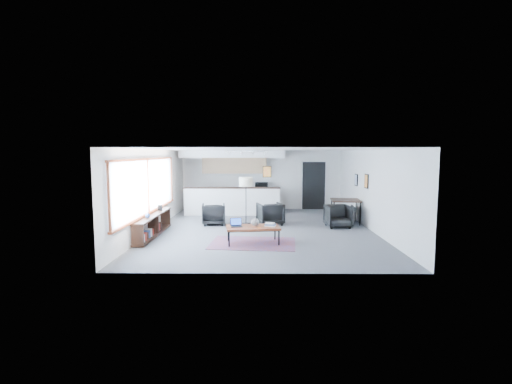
{
  "coord_description": "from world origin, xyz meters",
  "views": [
    {
      "loc": [
        -0.1,
        -11.95,
        2.48
      ],
      "look_at": [
        -0.22,
        0.4,
        1.18
      ],
      "focal_mm": 26.0,
      "sensor_mm": 36.0,
      "label": 1
    }
  ],
  "objects_px": {
    "book_stack": "(270,225)",
    "laptop": "(236,224)",
    "coffee_table": "(253,228)",
    "dining_table": "(346,202)",
    "armchair_right": "(270,213)",
    "ceramic_pot": "(255,222)",
    "microwave": "(262,185)",
    "dining_chair_near": "(338,217)",
    "floor_lamp": "(246,183)",
    "dining_chair_far": "(344,214)",
    "armchair_left": "(214,213)"
  },
  "relations": [
    {
      "from": "book_stack",
      "to": "coffee_table",
      "type": "bearing_deg",
      "value": -174.06
    },
    {
      "from": "ceramic_pot",
      "to": "dining_table",
      "type": "xyz_separation_m",
      "value": [
        3.18,
        3.02,
        0.18
      ]
    },
    {
      "from": "dining_chair_near",
      "to": "microwave",
      "type": "bearing_deg",
      "value": 118.46
    },
    {
      "from": "ceramic_pot",
      "to": "floor_lamp",
      "type": "bearing_deg",
      "value": 97.2
    },
    {
      "from": "coffee_table",
      "to": "armchair_right",
      "type": "height_order",
      "value": "armchair_right"
    },
    {
      "from": "ceramic_pot",
      "to": "microwave",
      "type": "height_order",
      "value": "microwave"
    },
    {
      "from": "coffee_table",
      "to": "laptop",
      "type": "height_order",
      "value": "laptop"
    },
    {
      "from": "dining_chair_near",
      "to": "dining_chair_far",
      "type": "relative_size",
      "value": 1.2
    },
    {
      "from": "armchair_right",
      "to": "dining_table",
      "type": "xyz_separation_m",
      "value": [
        2.68,
        0.31,
        0.35
      ]
    },
    {
      "from": "coffee_table",
      "to": "dining_table",
      "type": "height_order",
      "value": "dining_table"
    },
    {
      "from": "ceramic_pot",
      "to": "dining_chair_near",
      "type": "bearing_deg",
      "value": 39.2
    },
    {
      "from": "coffee_table",
      "to": "dining_chair_far",
      "type": "xyz_separation_m",
      "value": [
        3.22,
        3.17,
        -0.14
      ]
    },
    {
      "from": "floor_lamp",
      "to": "microwave",
      "type": "bearing_deg",
      "value": 80.08
    },
    {
      "from": "coffee_table",
      "to": "ceramic_pot",
      "type": "height_order",
      "value": "ceramic_pot"
    },
    {
      "from": "laptop",
      "to": "dining_chair_far",
      "type": "relative_size",
      "value": 0.59
    },
    {
      "from": "coffee_table",
      "to": "armchair_left",
      "type": "height_order",
      "value": "armchair_left"
    },
    {
      "from": "armchair_left",
      "to": "microwave",
      "type": "distance_m",
      "value": 3.83
    },
    {
      "from": "microwave",
      "to": "dining_chair_near",
      "type": "bearing_deg",
      "value": -46.73
    },
    {
      "from": "dining_chair_near",
      "to": "microwave",
      "type": "xyz_separation_m",
      "value": [
        -2.55,
        3.8,
        0.76
      ]
    },
    {
      "from": "coffee_table",
      "to": "dining_table",
      "type": "bearing_deg",
      "value": 36.39
    },
    {
      "from": "armchair_right",
      "to": "dining_chair_near",
      "type": "xyz_separation_m",
      "value": [
        2.27,
        -0.46,
        -0.07
      ]
    },
    {
      "from": "book_stack",
      "to": "microwave",
      "type": "distance_m",
      "value": 6.06
    },
    {
      "from": "book_stack",
      "to": "laptop",
      "type": "bearing_deg",
      "value": -178.33
    },
    {
      "from": "laptop",
      "to": "book_stack",
      "type": "height_order",
      "value": "laptop"
    },
    {
      "from": "ceramic_pot",
      "to": "dining_table",
      "type": "height_order",
      "value": "dining_table"
    },
    {
      "from": "armchair_left",
      "to": "dining_chair_far",
      "type": "height_order",
      "value": "armchair_left"
    },
    {
      "from": "microwave",
      "to": "laptop",
      "type": "bearing_deg",
      "value": -87.53
    },
    {
      "from": "floor_lamp",
      "to": "dining_chair_far",
      "type": "xyz_separation_m",
      "value": [
        3.52,
        0.33,
        -1.14
      ]
    },
    {
      "from": "floor_lamp",
      "to": "dining_chair_far",
      "type": "relative_size",
      "value": 2.8
    },
    {
      "from": "ceramic_pot",
      "to": "dining_table",
      "type": "distance_m",
      "value": 4.39
    },
    {
      "from": "dining_chair_near",
      "to": "dining_chair_far",
      "type": "bearing_deg",
      "value": 60.48
    },
    {
      "from": "book_stack",
      "to": "dining_chair_near",
      "type": "distance_m",
      "value": 3.24
    },
    {
      "from": "laptop",
      "to": "dining_chair_near",
      "type": "bearing_deg",
      "value": 24.3
    },
    {
      "from": "book_stack",
      "to": "armchair_left",
      "type": "xyz_separation_m",
      "value": [
        -1.9,
        2.66,
        -0.11
      ]
    },
    {
      "from": "dining_chair_near",
      "to": "microwave",
      "type": "height_order",
      "value": "microwave"
    },
    {
      "from": "armchair_left",
      "to": "armchair_right",
      "type": "distance_m",
      "value": 1.98
    },
    {
      "from": "ceramic_pot",
      "to": "armchair_right",
      "type": "height_order",
      "value": "armchair_right"
    },
    {
      "from": "ceramic_pot",
      "to": "armchair_left",
      "type": "distance_m",
      "value": 3.08
    },
    {
      "from": "ceramic_pot",
      "to": "book_stack",
      "type": "distance_m",
      "value": 0.42
    },
    {
      "from": "ceramic_pot",
      "to": "armchair_left",
      "type": "relative_size",
      "value": 0.27
    },
    {
      "from": "laptop",
      "to": "armchair_right",
      "type": "relative_size",
      "value": 0.41
    },
    {
      "from": "laptop",
      "to": "armchair_left",
      "type": "distance_m",
      "value": 2.86
    },
    {
      "from": "floor_lamp",
      "to": "dining_chair_far",
      "type": "distance_m",
      "value": 3.71
    },
    {
      "from": "dining_table",
      "to": "dining_chair_near",
      "type": "distance_m",
      "value": 0.97
    },
    {
      "from": "coffee_table",
      "to": "floor_lamp",
      "type": "height_order",
      "value": "floor_lamp"
    },
    {
      "from": "coffee_table",
      "to": "dining_table",
      "type": "distance_m",
      "value": 4.46
    },
    {
      "from": "floor_lamp",
      "to": "coffee_table",
      "type": "bearing_deg",
      "value": -84.12
    },
    {
      "from": "armchair_left",
      "to": "coffee_table",
      "type": "bearing_deg",
      "value": 110.69
    },
    {
      "from": "floor_lamp",
      "to": "dining_table",
      "type": "xyz_separation_m",
      "value": [
        3.53,
        0.21,
        -0.66
      ]
    },
    {
      "from": "coffee_table",
      "to": "armchair_left",
      "type": "bearing_deg",
      "value": 110.83
    }
  ]
}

